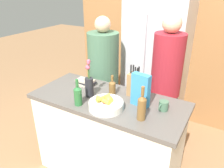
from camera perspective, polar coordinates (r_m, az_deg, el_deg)
kitchen_island at (r=2.34m, az=-1.03°, el=-13.78°), size 1.49×0.65×0.93m
back_wall_wood at (r=3.29m, az=13.02°, el=13.27°), size 2.69×0.12×2.60m
refrigerator at (r=3.02m, az=11.50°, el=5.97°), size 0.77×0.63×1.95m
fruit_bowl at (r=1.91m, az=-1.51°, el=-5.17°), size 0.31×0.31×0.11m
knife_block at (r=2.11m, az=5.84°, el=-0.06°), size 0.12×0.10×0.31m
flower_vase at (r=2.09m, az=-6.01°, el=-0.01°), size 0.08×0.08×0.37m
cereal_box at (r=1.92m, az=7.48°, el=-1.61°), size 0.17×0.09×0.30m
coffee_mug at (r=1.93m, az=13.27°, el=-5.55°), size 0.08×0.12×0.09m
book_stack at (r=2.36m, az=-6.89°, el=0.46°), size 0.21×0.15×0.06m
bottle_oil at (r=1.74m, az=7.78°, el=-5.92°), size 0.07×0.07×0.29m
bottle_vinegar at (r=2.11m, az=0.17°, el=-0.92°), size 0.07×0.07×0.21m
bottle_wine at (r=1.96m, az=-8.90°, el=-2.85°), size 0.07×0.07×0.25m
person_at_sink at (r=2.73m, az=-2.22°, el=2.50°), size 0.38×0.38×1.60m
person_in_blue at (r=2.46m, az=13.78°, el=0.52°), size 0.33×0.33×1.67m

